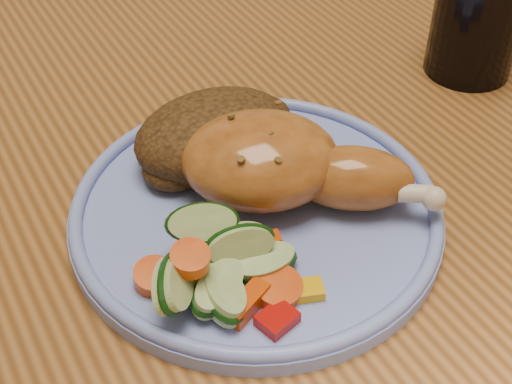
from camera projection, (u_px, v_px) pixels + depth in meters
dining_table at (252, 207)px, 0.65m from camera, size 0.90×1.40×0.75m
chair_far at (65, 55)px, 1.16m from camera, size 0.42×0.42×0.91m
plate at (256, 214)px, 0.51m from camera, size 0.27×0.27×0.01m
plate_rim at (256, 202)px, 0.50m from camera, size 0.26×0.26×0.01m
chicken_leg at (283, 164)px, 0.50m from camera, size 0.17×0.16×0.06m
rice_pilaf at (216, 134)px, 0.54m from camera, size 0.13×0.09×0.05m
vegetable_pile at (219, 269)px, 0.44m from camera, size 0.11×0.11×0.05m
drinking_glass at (477, 19)px, 0.63m from camera, size 0.08×0.08×0.10m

